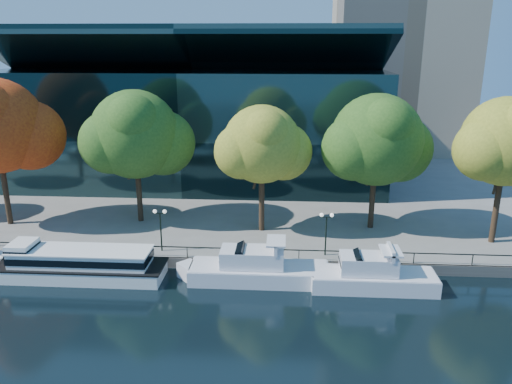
# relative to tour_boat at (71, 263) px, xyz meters

# --- Properties ---
(ground) EXTENTS (160.00, 160.00, 0.00)m
(ground) POSITION_rel_tour_boat_xyz_m (9.57, -0.62, -1.35)
(ground) COLOR black
(ground) RESTS_ON ground
(promenade) EXTENTS (90.00, 67.08, 1.00)m
(promenade) POSITION_rel_tour_boat_xyz_m (9.57, 35.75, -0.85)
(promenade) COLOR slate
(promenade) RESTS_ON ground
(railing) EXTENTS (88.20, 0.08, 0.99)m
(railing) POSITION_rel_tour_boat_xyz_m (9.57, 2.63, 0.59)
(railing) COLOR black
(railing) RESTS_ON promenade
(convention_building) EXTENTS (50.00, 24.57, 21.43)m
(convention_building) POSITION_rel_tour_boat_xyz_m (5.57, 31.16, 7.15)
(convention_building) COLOR black
(convention_building) RESTS_ON ground
(tour_boat) EXTENTS (16.74, 3.74, 3.18)m
(tour_boat) POSITION_rel_tour_boat_xyz_m (0.00, 0.00, 0.00)
(tour_boat) COLOR white
(tour_boat) RESTS_ON ground
(cruiser_near) EXTENTS (13.07, 3.37, 3.79)m
(cruiser_near) POSITION_rel_tour_boat_xyz_m (15.66, 0.37, -0.17)
(cruiser_near) COLOR silver
(cruiser_near) RESTS_ON ground
(cruiser_far) EXTENTS (11.41, 3.16, 3.73)m
(cruiser_far) POSITION_rel_tour_boat_xyz_m (25.18, -0.34, -0.17)
(cruiser_far) COLOR silver
(cruiser_far) RESTS_ON ground
(tree_2) EXTENTS (11.42, 9.36, 13.97)m
(tree_2) POSITION_rel_tour_boat_xyz_m (2.91, 11.58, 8.86)
(tree_2) COLOR black
(tree_2) RESTS_ON promenade
(tree_3) EXTENTS (9.61, 7.88, 12.78)m
(tree_3) POSITION_rel_tour_boat_xyz_m (16.04, 9.70, 8.41)
(tree_3) COLOR black
(tree_3) RESTS_ON promenade
(tree_4) EXTENTS (11.43, 9.37, 13.80)m
(tree_4) POSITION_rel_tour_boat_xyz_m (27.35, 11.18, 8.68)
(tree_4) COLOR black
(tree_4) RESTS_ON promenade
(tree_5) EXTENTS (10.24, 8.40, 13.94)m
(tree_5) POSITION_rel_tour_boat_xyz_m (38.42, 7.98, 9.31)
(tree_5) COLOR black
(tree_5) RESTS_ON promenade
(lamp_1) EXTENTS (1.26, 0.36, 4.03)m
(lamp_1) POSITION_rel_tour_boat_xyz_m (6.95, 3.88, 2.63)
(lamp_1) COLOR black
(lamp_1) RESTS_ON promenade
(lamp_2) EXTENTS (1.26, 0.36, 4.03)m
(lamp_2) POSITION_rel_tour_boat_xyz_m (21.97, 3.88, 2.63)
(lamp_2) COLOR black
(lamp_2) RESTS_ON promenade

